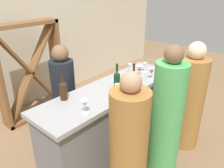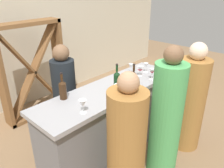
% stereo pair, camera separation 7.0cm
% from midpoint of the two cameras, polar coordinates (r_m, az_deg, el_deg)
% --- Properties ---
extents(ground_plane, '(12.00, 12.00, 0.00)m').
position_cam_midpoint_polar(ground_plane, '(3.31, 0.63, -16.47)').
color(ground_plane, '#846647').
extents(back_wall, '(8.00, 0.10, 2.80)m').
position_cam_midpoint_polar(back_wall, '(4.37, -21.76, 12.61)').
color(back_wall, beige).
rests_on(back_wall, ground).
extents(bar_counter, '(2.09, 0.60, 0.98)m').
position_cam_midpoint_polar(bar_counter, '(3.01, 0.68, -9.33)').
color(bar_counter, slate).
rests_on(bar_counter, ground).
extents(wine_rack, '(1.10, 0.28, 1.63)m').
position_cam_midpoint_polar(wine_rack, '(3.97, -19.00, 3.08)').
color(wine_rack, brown).
rests_on(wine_rack, ground).
extents(wine_bottle_leftmost_amber_brown, '(0.08, 0.08, 0.31)m').
position_cam_midpoint_polar(wine_bottle_leftmost_amber_brown, '(2.51, -11.63, -1.29)').
color(wine_bottle_leftmost_amber_brown, '#331E0F').
rests_on(wine_bottle_leftmost_amber_brown, bar_counter).
extents(wine_bottle_second_left_dark_green, '(0.08, 0.08, 0.32)m').
position_cam_midpoint_polar(wine_bottle_second_left_dark_green, '(2.69, 1.97, 1.08)').
color(wine_bottle_second_left_dark_green, black).
rests_on(wine_bottle_second_left_dark_green, bar_counter).
extents(wine_bottle_center_amber_brown, '(0.08, 0.08, 0.32)m').
position_cam_midpoint_polar(wine_bottle_center_amber_brown, '(2.71, 6.21, 1.14)').
color(wine_bottle_center_amber_brown, '#331E0F').
rests_on(wine_bottle_center_amber_brown, bar_counter).
extents(wine_glass_near_left, '(0.06, 0.06, 0.15)m').
position_cam_midpoint_polar(wine_glass_near_left, '(3.02, 10.82, 3.05)').
color(wine_glass_near_left, white).
rests_on(wine_glass_near_left, bar_counter).
extents(wine_glass_near_center, '(0.07, 0.07, 0.15)m').
position_cam_midpoint_polar(wine_glass_near_center, '(2.52, 2.10, -0.99)').
color(wine_glass_near_center, white).
rests_on(wine_glass_near_center, bar_counter).
extents(wine_glass_near_right, '(0.08, 0.08, 0.15)m').
position_cam_midpoint_polar(wine_glass_near_right, '(2.21, -6.56, -5.07)').
color(wine_glass_near_right, white).
rests_on(wine_glass_near_right, bar_counter).
extents(wine_glass_far_left, '(0.08, 0.08, 0.14)m').
position_cam_midpoint_polar(wine_glass_far_left, '(3.11, 7.81, 3.72)').
color(wine_glass_far_left, white).
rests_on(wine_glass_far_left, bar_counter).
extents(wine_glass_far_center, '(0.07, 0.07, 0.14)m').
position_cam_midpoint_polar(wine_glass_far_center, '(3.26, 9.19, 4.59)').
color(wine_glass_far_center, white).
rests_on(wine_glass_far_center, bar_counter).
extents(wine_glass_far_right, '(0.07, 0.07, 0.15)m').
position_cam_midpoint_polar(wine_glass_far_right, '(3.19, 5.46, 4.34)').
color(wine_glass_far_right, white).
rests_on(wine_glass_far_right, bar_counter).
extents(person_left_guest, '(0.44, 0.44, 1.61)m').
position_cam_midpoint_polar(person_left_guest, '(2.65, 14.28, -8.83)').
color(person_left_guest, '#4CA559').
rests_on(person_left_guest, ground).
extents(person_center_guest, '(0.46, 0.46, 1.50)m').
position_cam_midpoint_polar(person_center_guest, '(2.28, 4.54, -16.22)').
color(person_center_guest, '#9E6B33').
rests_on(person_center_guest, ground).
extents(person_right_guest, '(0.42, 0.42, 1.51)m').
position_cam_midpoint_polar(person_right_guest, '(3.23, 19.81, -4.38)').
color(person_right_guest, '#9E6B33').
rests_on(person_right_guest, ground).
extents(person_server_behind, '(0.40, 0.40, 1.46)m').
position_cam_midpoint_polar(person_server_behind, '(3.20, -11.16, -3.83)').
color(person_server_behind, black).
rests_on(person_server_behind, ground).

